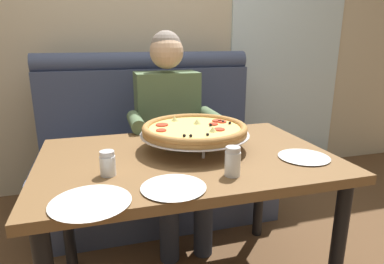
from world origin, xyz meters
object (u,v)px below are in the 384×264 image
plate_near_left (304,156)px  plate_near_right (173,186)px  booth_bench (154,157)px  diner_main (171,123)px  shaker_oregano (233,164)px  dining_table (186,173)px  pizza (195,130)px  plate_far_side (90,201)px  shaker_pepper_flakes (108,165)px  patio_chair (241,100)px

plate_near_left → plate_near_right: 0.63m
booth_bench → diner_main: size_ratio=1.23×
shaker_oregano → plate_near_right: (-0.24, -0.05, -0.04)m
diner_main → shaker_oregano: (0.04, -0.90, 0.06)m
dining_table → diner_main: size_ratio=1.00×
pizza → plate_far_side: 0.64m
dining_table → plate_near_right: size_ratio=5.56×
dining_table → diner_main: (0.07, 0.63, 0.07)m
pizza → dining_table: bearing=-129.7°
pizza → shaker_pepper_flakes: pizza is taller
diner_main → plate_near_left: bearing=-63.0°
booth_bench → diner_main: bearing=-75.4°
shaker_pepper_flakes → plate_near_left: bearing=-3.1°
plate_near_left → pizza: bearing=148.9°
pizza → plate_near_right: size_ratio=2.22×
plate_far_side → patio_chair: 3.06m
shaker_oregano → plate_near_right: shaker_oregano is taller
booth_bench → plate_near_right: booth_bench is taller
diner_main → plate_far_side: size_ratio=4.96×
dining_table → booth_bench: bearing=90.0°
patio_chair → shaker_pepper_flakes: bearing=-124.6°
booth_bench → shaker_oregano: 1.23m
dining_table → shaker_oregano: bearing=-68.6°
shaker_oregano → shaker_pepper_flakes: size_ratio=1.18×
pizza → diner_main: bearing=89.1°
booth_bench → plate_near_right: (-0.13, -1.21, 0.33)m
pizza → plate_near_right: 0.45m
shaker_oregano → patio_chair: (1.16, 2.47, -0.25)m
dining_table → diner_main: 0.63m
dining_table → patio_chair: (1.27, 2.20, -0.11)m
booth_bench → dining_table: (0.00, -0.89, 0.24)m
patio_chair → dining_table: bearing=-119.9°
diner_main → plate_far_side: bearing=-116.1°
shaker_pepper_flakes → dining_table: bearing=21.7°
booth_bench → dining_table: 0.92m
dining_table → plate_near_right: (-0.13, -0.32, 0.10)m
dining_table → shaker_oregano: (0.11, -0.27, 0.14)m
shaker_oregano → plate_near_left: shaker_oregano is taller
shaker_pepper_flakes → pizza: bearing=27.3°
plate_far_side → patio_chair: size_ratio=0.30×
plate_near_right → patio_chair: 2.89m
diner_main → shaker_oregano: bearing=-87.6°
plate_near_left → plate_far_side: 0.91m
dining_table → shaker_oregano: size_ratio=11.20×
booth_bench → shaker_pepper_flakes: bearing=-108.5°
dining_table → shaker_pepper_flakes: size_ratio=13.25×
dining_table → pizza: pizza is taller
pizza → patio_chair: patio_chair is taller
plate_far_side → plate_near_right: bearing=6.8°
dining_table → shaker_oregano: shaker_oregano is taller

